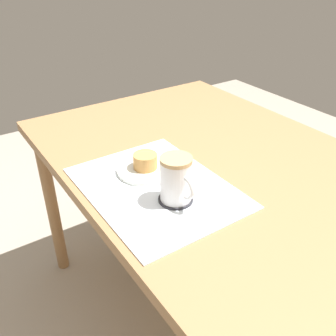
% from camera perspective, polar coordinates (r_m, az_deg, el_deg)
% --- Properties ---
extents(ground_plane, '(4.40, 4.40, 0.02)m').
position_cam_1_polar(ground_plane, '(1.65, 5.97, -21.73)').
color(ground_plane, '#9E9384').
extents(dining_table, '(1.30, 0.87, 0.72)m').
position_cam_1_polar(dining_table, '(1.19, 7.69, -1.97)').
color(dining_table, '#997047').
rests_on(dining_table, ground_plane).
extents(placemat, '(0.46, 0.35, 0.00)m').
position_cam_1_polar(placemat, '(1.02, -1.86, -2.96)').
color(placemat, white).
rests_on(placemat, dining_table).
extents(pastry_plate, '(0.17, 0.17, 0.01)m').
position_cam_1_polar(pastry_plate, '(1.09, -3.44, -0.19)').
color(pastry_plate, silver).
rests_on(pastry_plate, placemat).
extents(pastry, '(0.07, 0.07, 0.04)m').
position_cam_1_polar(pastry, '(1.07, -3.49, 1.07)').
color(pastry, tan).
rests_on(pastry, pastry_plate).
extents(coffee_coaster, '(0.09, 0.09, 0.00)m').
position_cam_1_polar(coffee_coaster, '(0.97, 1.18, -4.77)').
color(coffee_coaster, '#232328').
rests_on(coffee_coaster, placemat).
extents(coffee_mug, '(0.11, 0.08, 0.12)m').
position_cam_1_polar(coffee_mug, '(0.93, 1.30, -1.71)').
color(coffee_mug, white).
rests_on(coffee_mug, coffee_coaster).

